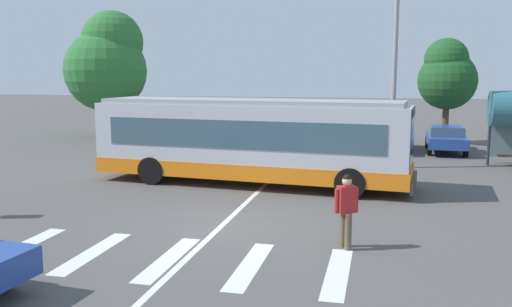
{
  "coord_description": "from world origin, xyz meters",
  "views": [
    {
      "loc": [
        3.74,
        -13.26,
        3.94
      ],
      "look_at": [
        -0.33,
        4.24,
        1.3
      ],
      "focal_mm": 37.89,
      "sensor_mm": 36.0,
      "label": 1
    }
  ],
  "objects_px": {
    "parked_car_teal": "(286,134)",
    "parked_car_blue": "(446,137)",
    "parked_car_red": "(391,136)",
    "parked_car_white": "(336,135)",
    "background_tree_right": "(447,75)",
    "twin_arm_street_lamp": "(396,23)",
    "background_tree_left": "(108,62)",
    "parked_car_champagne": "(239,132)",
    "city_transit_bus": "(250,141)",
    "parked_car_silver": "(193,130)",
    "pedestrian_crossing_street": "(346,207)"
  },
  "relations": [
    {
      "from": "parked_car_red",
      "to": "parked_car_silver",
      "type": "bearing_deg",
      "value": 178.46
    },
    {
      "from": "city_transit_bus",
      "to": "background_tree_right",
      "type": "xyz_separation_m",
      "value": [
        8.07,
        13.57,
        2.33
      ]
    },
    {
      "from": "parked_car_white",
      "to": "parked_car_blue",
      "type": "bearing_deg",
      "value": 0.24
    },
    {
      "from": "twin_arm_street_lamp",
      "to": "background_tree_right",
      "type": "distance_m",
      "value": 9.64
    },
    {
      "from": "parked_car_blue",
      "to": "parked_car_red",
      "type": "bearing_deg",
      "value": 179.77
    },
    {
      "from": "parked_car_teal",
      "to": "background_tree_right",
      "type": "distance_m",
      "value": 9.81
    },
    {
      "from": "background_tree_left",
      "to": "background_tree_right",
      "type": "distance_m",
      "value": 20.34
    },
    {
      "from": "parked_car_silver",
      "to": "background_tree_right",
      "type": "distance_m",
      "value": 14.68
    },
    {
      "from": "pedestrian_crossing_street",
      "to": "parked_car_white",
      "type": "height_order",
      "value": "pedestrian_crossing_street"
    },
    {
      "from": "background_tree_right",
      "to": "background_tree_left",
      "type": "bearing_deg",
      "value": -177.02
    },
    {
      "from": "city_transit_bus",
      "to": "parked_car_teal",
      "type": "relative_size",
      "value": 2.55
    },
    {
      "from": "parked_car_teal",
      "to": "parked_car_white",
      "type": "height_order",
      "value": "same"
    },
    {
      "from": "parked_car_blue",
      "to": "parked_car_champagne",
      "type": "bearing_deg",
      "value": 179.37
    },
    {
      "from": "parked_car_red",
      "to": "parked_car_white",
      "type": "bearing_deg",
      "value": -179.32
    },
    {
      "from": "parked_car_teal",
      "to": "parked_car_blue",
      "type": "relative_size",
      "value": 0.99
    },
    {
      "from": "parked_car_white",
      "to": "parked_car_red",
      "type": "relative_size",
      "value": 0.99
    },
    {
      "from": "parked_car_blue",
      "to": "parked_car_silver",
      "type": "bearing_deg",
      "value": 178.72
    },
    {
      "from": "parked_car_white",
      "to": "twin_arm_street_lamp",
      "type": "bearing_deg",
      "value": -62.86
    },
    {
      "from": "pedestrian_crossing_street",
      "to": "parked_car_silver",
      "type": "distance_m",
      "value": 19.62
    },
    {
      "from": "parked_car_teal",
      "to": "background_tree_left",
      "type": "distance_m",
      "value": 12.72
    },
    {
      "from": "city_transit_bus",
      "to": "parked_car_white",
      "type": "bearing_deg",
      "value": 77.47
    },
    {
      "from": "parked_car_teal",
      "to": "parked_car_white",
      "type": "bearing_deg",
      "value": 5.54
    },
    {
      "from": "parked_car_silver",
      "to": "pedestrian_crossing_street",
      "type": "bearing_deg",
      "value": -60.21
    },
    {
      "from": "parked_car_silver",
      "to": "background_tree_right",
      "type": "xyz_separation_m",
      "value": [
        13.98,
        3.15,
        3.15
      ]
    },
    {
      "from": "city_transit_bus",
      "to": "parked_car_white",
      "type": "height_order",
      "value": "city_transit_bus"
    },
    {
      "from": "parked_car_blue",
      "to": "twin_arm_street_lamp",
      "type": "xyz_separation_m",
      "value": [
        -2.78,
        -5.44,
        5.25
      ]
    },
    {
      "from": "parked_car_teal",
      "to": "parked_car_red",
      "type": "distance_m",
      "value": 5.53
    },
    {
      "from": "twin_arm_street_lamp",
      "to": "parked_car_red",
      "type": "bearing_deg",
      "value": 89.25
    },
    {
      "from": "parked_car_teal",
      "to": "parked_car_blue",
      "type": "distance_m",
      "value": 8.23
    },
    {
      "from": "parked_car_white",
      "to": "twin_arm_street_lamp",
      "type": "xyz_separation_m",
      "value": [
        2.78,
        -5.42,
        5.25
      ]
    },
    {
      "from": "background_tree_left",
      "to": "background_tree_right",
      "type": "relative_size",
      "value": 1.32
    },
    {
      "from": "pedestrian_crossing_street",
      "to": "parked_car_red",
      "type": "relative_size",
      "value": 0.37
    },
    {
      "from": "parked_car_teal",
      "to": "background_tree_right",
      "type": "bearing_deg",
      "value": 23.74
    },
    {
      "from": "parked_car_silver",
      "to": "parked_car_red",
      "type": "height_order",
      "value": "same"
    },
    {
      "from": "parked_car_red",
      "to": "background_tree_right",
      "type": "xyz_separation_m",
      "value": [
        2.98,
        3.45,
        3.15
      ]
    },
    {
      "from": "parked_car_red",
      "to": "twin_arm_street_lamp",
      "type": "xyz_separation_m",
      "value": [
        -0.07,
        -5.45,
        5.25
      ]
    },
    {
      "from": "pedestrian_crossing_street",
      "to": "background_tree_left",
      "type": "bearing_deg",
      "value": 130.03
    },
    {
      "from": "parked_car_silver",
      "to": "parked_car_red",
      "type": "xyz_separation_m",
      "value": [
        11.0,
        -0.3,
        0.0
      ]
    },
    {
      "from": "background_tree_left",
      "to": "background_tree_right",
      "type": "bearing_deg",
      "value": 2.98
    },
    {
      "from": "parked_car_silver",
      "to": "background_tree_left",
      "type": "xyz_separation_m",
      "value": [
        -6.31,
        2.09,
        3.94
      ]
    },
    {
      "from": "pedestrian_crossing_street",
      "to": "twin_arm_street_lamp",
      "type": "height_order",
      "value": "twin_arm_street_lamp"
    },
    {
      "from": "city_transit_bus",
      "to": "pedestrian_crossing_street",
      "type": "distance_m",
      "value": 7.67
    },
    {
      "from": "parked_car_white",
      "to": "parked_car_teal",
      "type": "bearing_deg",
      "value": -174.46
    },
    {
      "from": "parked_car_champagne",
      "to": "parked_car_teal",
      "type": "distance_m",
      "value": 2.74
    },
    {
      "from": "pedestrian_crossing_street",
      "to": "parked_car_blue",
      "type": "distance_m",
      "value": 17.19
    },
    {
      "from": "parked_car_white",
      "to": "background_tree_right",
      "type": "bearing_deg",
      "value": 30.83
    },
    {
      "from": "parked_car_champagne",
      "to": "parked_car_red",
      "type": "bearing_deg",
      "value": -0.76
    },
    {
      "from": "pedestrian_crossing_street",
      "to": "parked_car_blue",
      "type": "relative_size",
      "value": 0.38
    },
    {
      "from": "background_tree_right",
      "to": "pedestrian_crossing_street",
      "type": "bearing_deg",
      "value": -101.85
    },
    {
      "from": "pedestrian_crossing_street",
      "to": "parked_car_silver",
      "type": "height_order",
      "value": "pedestrian_crossing_street"
    }
  ]
}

